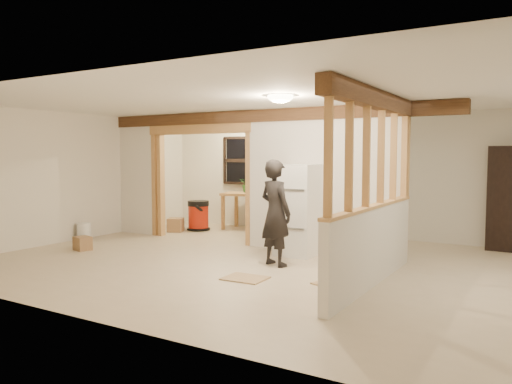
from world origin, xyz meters
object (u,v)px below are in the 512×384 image
Objects in this scene: refrigerator at (298,210)px; work_table at (252,212)px; woman at (275,213)px; shop_vac at (198,215)px.

refrigerator reaches higher than work_table.
woman is 3.91m from shop_vac.
shop_vac is (-3.17, 2.23, -0.47)m from woman.
shop_vac is (-3.11, 1.35, -0.43)m from refrigerator.
work_table is at bearing 33.08° from shop_vac.
refrigerator is 3.42m from shop_vac.
refrigerator is 1.15× the size of work_table.
refrigerator is 2.26× the size of shop_vac.
shop_vac is at bearing 156.62° from refrigerator.
work_table reaches higher than shop_vac.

